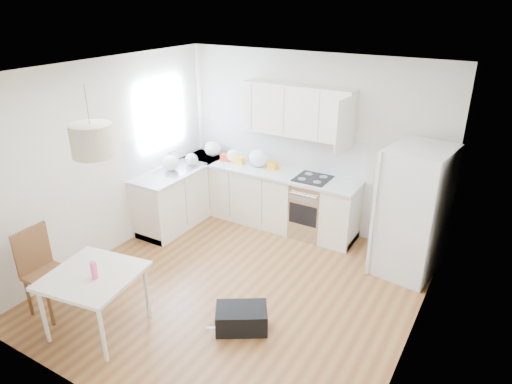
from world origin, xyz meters
TOP-DOWN VIEW (x-y plane):
  - floor at (0.00, 0.00)m, footprint 4.20×4.20m
  - ceiling at (0.00, 0.00)m, footprint 4.20×4.20m
  - wall_back at (0.00, 2.10)m, footprint 4.20×0.00m
  - wall_left at (-2.10, 0.00)m, footprint 0.00×4.20m
  - wall_right at (2.10, 0.00)m, footprint 0.00×4.20m
  - window_glassblock at (-2.09, 1.15)m, footprint 0.02×1.00m
  - cabinets_back at (-0.60, 1.80)m, footprint 3.00×0.60m
  - cabinets_left at (-1.80, 1.20)m, footprint 0.60×1.80m
  - counter_back at (-0.60, 1.80)m, footprint 3.02×0.64m
  - counter_left at (-1.80, 1.20)m, footprint 0.64×1.82m
  - backsplash_back at (-0.60, 2.09)m, footprint 3.00×0.01m
  - backsplash_left at (-2.09, 1.20)m, footprint 0.01×1.80m
  - upper_cabinets at (-0.15, 1.94)m, footprint 1.70×0.32m
  - range_oven at (0.20, 1.80)m, footprint 0.50×0.61m
  - sink at (-1.80, 1.15)m, footprint 0.50×0.80m
  - refrigerator at (1.74, 1.55)m, footprint 0.94×0.97m
  - dining_table at (-0.90, -1.41)m, footprint 1.03×1.03m
  - dining_chair at (-1.60, -1.46)m, footprint 0.44×0.44m
  - drink_bottle at (-0.82, -1.44)m, footprint 0.07×0.07m
  - gym_bag at (0.45, -0.60)m, footprint 0.68×0.61m
  - pendant_lamp at (-0.75, -1.28)m, footprint 0.46×0.46m
  - grocery_bag_a at (-1.68, 1.89)m, footprint 0.29×0.24m
  - grocery_bag_b at (-1.23, 1.84)m, footprint 0.22×0.19m
  - grocery_bag_c at (-0.75, 1.84)m, footprint 0.32×0.27m
  - grocery_bag_d at (-1.72, 1.36)m, footprint 0.21×0.18m
  - grocery_bag_e at (-1.84, 1.01)m, footprint 0.27×0.23m
  - snack_orange at (-0.51, 1.86)m, footprint 0.18×0.13m
  - snack_yellow at (-1.09, 1.79)m, footprint 0.18×0.12m
  - snack_red at (-1.36, 1.81)m, footprint 0.19×0.16m

SIDE VIEW (x-z plane):
  - floor at x=0.00m, z-range 0.00..0.00m
  - gym_bag at x=0.45m, z-range 0.00..0.26m
  - cabinets_back at x=-0.60m, z-range 0.00..0.88m
  - cabinets_left at x=-1.80m, z-range 0.00..0.88m
  - range_oven at x=0.20m, z-range 0.00..0.88m
  - dining_chair at x=-1.60m, z-range 0.00..1.04m
  - dining_table at x=-0.90m, z-range 0.28..1.00m
  - drink_bottle at x=-0.82m, z-range 0.72..0.94m
  - refrigerator at x=1.74m, z-range 0.00..1.73m
  - counter_back at x=-0.60m, z-range 0.88..0.92m
  - counter_left at x=-1.80m, z-range 0.88..0.92m
  - sink at x=-1.80m, z-range 0.84..0.99m
  - snack_orange at x=-0.51m, z-range 0.92..1.03m
  - snack_red at x=-1.36m, z-range 0.92..1.04m
  - snack_yellow at x=-1.09m, z-range 0.92..1.04m
  - grocery_bag_d at x=-1.72m, z-range 0.92..1.11m
  - grocery_bag_b at x=-1.23m, z-range 0.92..1.12m
  - grocery_bag_e at x=-1.84m, z-range 0.92..1.16m
  - grocery_bag_a at x=-1.68m, z-range 0.92..1.18m
  - grocery_bag_c at x=-0.75m, z-range 0.92..1.20m
  - backsplash_back at x=-0.60m, z-range 0.92..1.50m
  - backsplash_left at x=-2.09m, z-range 0.92..1.50m
  - wall_back at x=0.00m, z-range -0.75..3.45m
  - wall_left at x=-2.10m, z-range -0.75..3.45m
  - wall_right at x=2.10m, z-range -0.75..3.45m
  - window_glassblock at x=-2.09m, z-range 1.25..2.25m
  - upper_cabinets at x=-0.15m, z-range 1.50..2.25m
  - pendant_lamp at x=-0.75m, z-range 2.02..2.34m
  - ceiling at x=0.00m, z-range 2.70..2.70m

